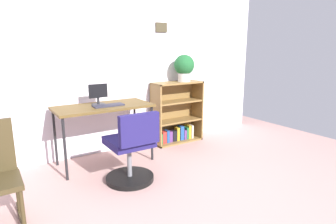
{
  "coord_description": "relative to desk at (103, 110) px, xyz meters",
  "views": [
    {
      "loc": [
        -1.44,
        -1.54,
        1.42
      ],
      "look_at": [
        0.36,
        1.23,
        0.67
      ],
      "focal_mm": 30.52,
      "sensor_mm": 36.0,
      "label": 1
    }
  ],
  "objects": [
    {
      "name": "wall_back",
      "position": [
        0.26,
        0.42,
        0.54
      ],
      "size": [
        5.2,
        0.12,
        2.44
      ],
      "color": "silver",
      "rests_on": "ground_plane"
    },
    {
      "name": "desk",
      "position": [
        0.0,
        0.0,
        0.0
      ],
      "size": [
        1.15,
        0.56,
        0.73
      ],
      "color": "brown",
      "rests_on": "ground_plane"
    },
    {
      "name": "monitor",
      "position": [
        -0.03,
        0.07,
        0.18
      ],
      "size": [
        0.23,
        0.17,
        0.26
      ],
      "color": "#262628",
      "rests_on": "desk"
    },
    {
      "name": "keyboard",
      "position": [
        0.04,
        -0.07,
        0.07
      ],
      "size": [
        0.37,
        0.14,
        0.02
      ],
      "primitive_type": "cube",
      "color": "#292937",
      "rests_on": "desk"
    },
    {
      "name": "office_chair",
      "position": [
        0.04,
        -0.68,
        -0.34
      ],
      "size": [
        0.52,
        0.55,
        0.8
      ],
      "color": "black",
      "rests_on": "ground_plane"
    },
    {
      "name": "bookshelf_low",
      "position": [
        1.23,
        0.23,
        -0.27
      ],
      "size": [
        0.78,
        0.3,
        0.92
      ],
      "color": "brown",
      "rests_on": "ground_plane"
    },
    {
      "name": "potted_plant_on_shelf",
      "position": [
        1.34,
        0.17,
        0.47
      ],
      "size": [
        0.3,
        0.3,
        0.4
      ],
      "color": "#B7B2A8",
      "rests_on": "bookshelf_low"
    }
  ]
}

